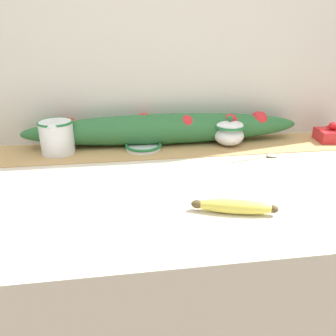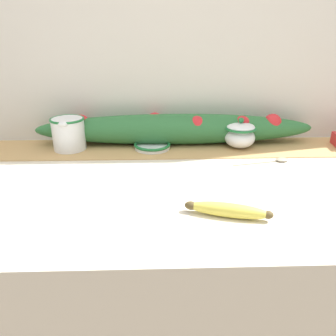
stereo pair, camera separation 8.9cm
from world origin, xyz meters
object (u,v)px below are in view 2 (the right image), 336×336
banana (228,210)px  spoon (279,160)px  cream_pitcher (69,133)px  small_dish (152,146)px  sugar_bowl (240,134)px

banana → spoon: banana is taller
cream_pitcher → spoon: size_ratio=0.71×
small_dish → spoon: size_ratio=0.67×
spoon → cream_pitcher: bearing=156.8°
cream_pitcher → sugar_bowl: size_ratio=1.24×
cream_pitcher → banana: cream_pitcher is taller
banana → spoon: 0.41m
banana → spoon: size_ratio=1.02×
sugar_bowl → spoon: (0.10, -0.13, -0.05)m
small_dish → spoon: small_dish is taller
sugar_bowl → spoon: 0.17m
cream_pitcher → banana: size_ratio=0.69×
spoon → small_dish: bearing=150.2°
small_dish → spoon: (0.41, -0.13, -0.01)m
cream_pitcher → small_dish: (0.29, -0.00, -0.05)m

